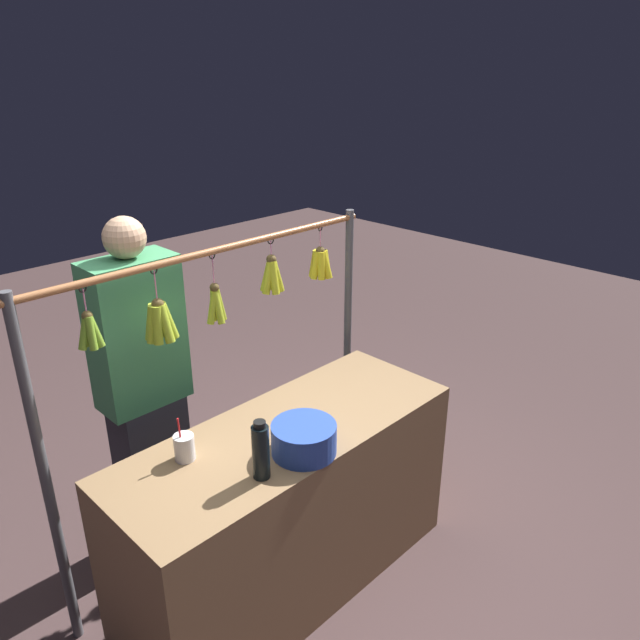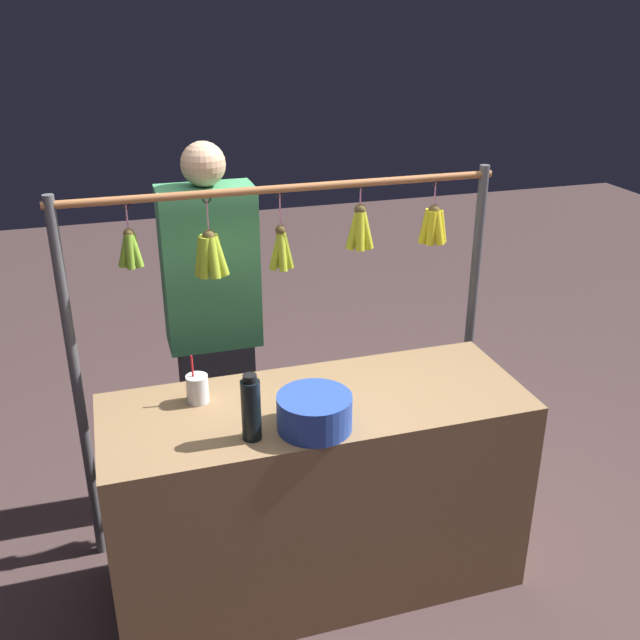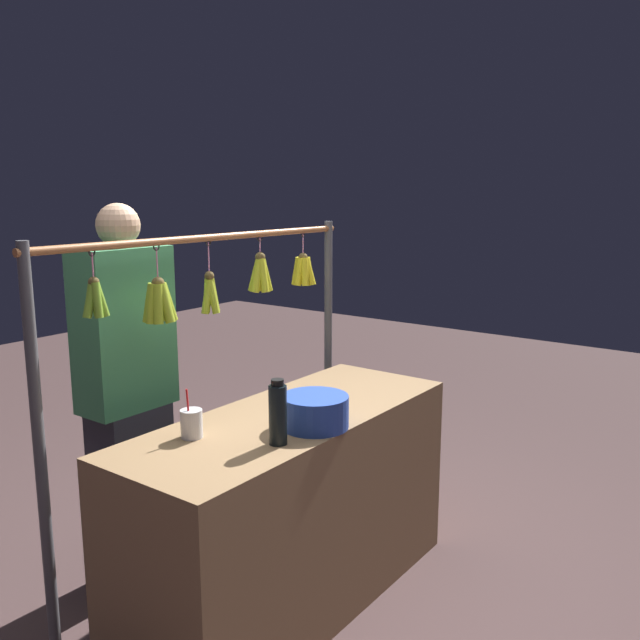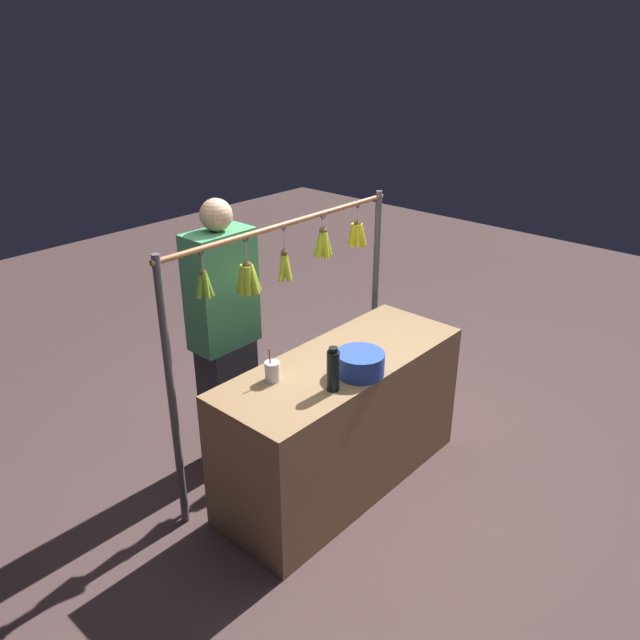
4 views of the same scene
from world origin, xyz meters
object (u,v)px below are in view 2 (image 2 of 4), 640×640
object	(u,v)px
water_bottle	(251,409)
drink_cup	(197,389)
vendor_person	(214,335)
blue_bucket	(314,412)

from	to	relation	value
water_bottle	drink_cup	world-z (taller)	water_bottle
drink_cup	water_bottle	bearing A→B (deg)	115.06
drink_cup	vendor_person	xyz separation A→B (m)	(-0.16, -0.60, -0.06)
water_bottle	drink_cup	size ratio (longest dim) A/B	1.29
drink_cup	vendor_person	bearing A→B (deg)	-105.07
blue_bucket	vendor_person	distance (m)	0.94
blue_bucket	drink_cup	bearing A→B (deg)	-39.87
water_bottle	vendor_person	world-z (taller)	vendor_person
drink_cup	vendor_person	size ratio (longest dim) A/B	0.11
water_bottle	blue_bucket	size ratio (longest dim) A/B	0.92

